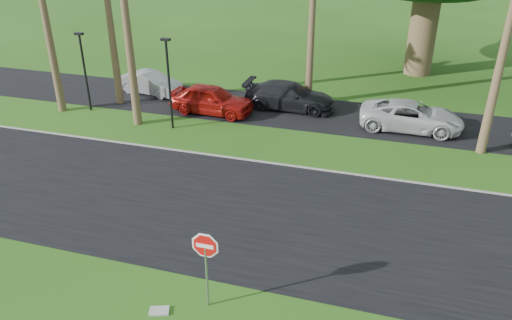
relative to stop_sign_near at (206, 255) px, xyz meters
The scene contains 12 objects.
ground 3.52m from the stop_sign_near, 99.46° to the left, with size 120.00×120.00×0.00m, color #235214.
road 5.33m from the stop_sign_near, 95.71° to the left, with size 120.00×8.00×0.02m, color black.
parking_strip 15.61m from the stop_sign_near, 91.85° to the left, with size 120.00×5.00×0.02m, color black.
curb 9.23m from the stop_sign_near, 93.16° to the left, with size 120.00×0.12×0.06m, color gray.
stop_sign_near is the anchor object (origin of this frame).
streetlight_left 17.34m from the stop_sign_near, 133.83° to the left, with size 0.45×0.25×4.34m.
streetlight_right 13.24m from the stop_sign_near, 119.48° to the left, with size 0.45×0.25×4.64m.
car_silver 18.85m from the stop_sign_near, 122.13° to the left, with size 1.41×4.04×1.33m, color #ACAEB3.
car_red 15.03m from the stop_sign_near, 110.71° to the left, with size 1.86×4.62×1.57m, color #9A100C.
car_dark 16.01m from the stop_sign_near, 94.89° to the left, with size 2.08×5.11×1.48m, color black.
car_minivan 15.75m from the stop_sign_near, 70.45° to the left, with size 2.37×5.13×1.43m, color silver.
utility_slab 2.23m from the stop_sign_near, 152.01° to the right, with size 0.55×0.35×0.06m, color #A7A8A0.
Camera 1 is at (4.92, -13.04, 10.22)m, focal length 35.00 mm.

